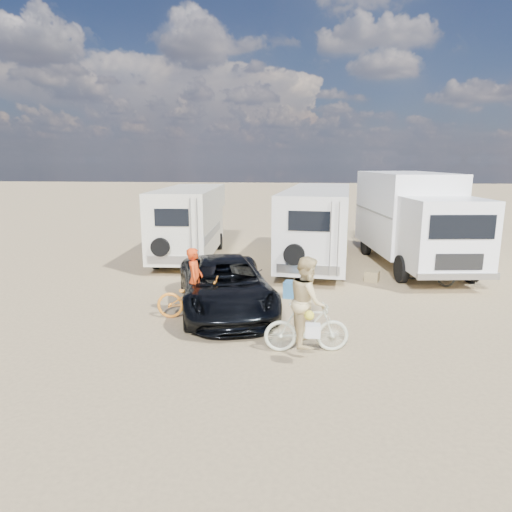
# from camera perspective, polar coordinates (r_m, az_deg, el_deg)

# --- Properties ---
(ground) EXTENTS (140.00, 140.00, 0.00)m
(ground) POSITION_cam_1_polar(r_m,az_deg,el_deg) (11.09, 6.98, -8.81)
(ground) COLOR tan
(ground) RESTS_ON ground
(rv_main) EXTENTS (3.11, 8.02, 2.87)m
(rv_main) POSITION_cam_1_polar(r_m,az_deg,el_deg) (17.56, 7.80, 3.79)
(rv_main) COLOR white
(rv_main) RESTS_ON ground
(rv_left) EXTENTS (2.42, 6.43, 2.84)m
(rv_left) POSITION_cam_1_polar(r_m,az_deg,el_deg) (18.37, -8.36, 4.09)
(rv_left) COLOR silver
(rv_left) RESTS_ON ground
(box_truck) EXTENTS (3.40, 7.65, 3.47)m
(box_truck) POSITION_cam_1_polar(r_m,az_deg,el_deg) (17.63, 19.47, 4.22)
(box_truck) COLOR white
(box_truck) RESTS_ON ground
(dark_suv) EXTENTS (3.54, 5.39, 1.38)m
(dark_suv) POSITION_cam_1_polar(r_m,az_deg,el_deg) (11.97, -3.97, -3.69)
(dark_suv) COLOR black
(dark_suv) RESTS_ON ground
(bike_man) EXTENTS (2.00, 0.80, 1.03)m
(bike_man) POSITION_cam_1_polar(r_m,az_deg,el_deg) (11.48, -7.68, -5.37)
(bike_man) COLOR orange
(bike_man) RESTS_ON ground
(bike_woman) EXTENTS (1.82, 0.70, 1.07)m
(bike_woman) POSITION_cam_1_polar(r_m,az_deg,el_deg) (9.50, 6.44, -9.00)
(bike_woman) COLOR beige
(bike_woman) RESTS_ON ground
(rider_man) EXTENTS (0.43, 0.62, 1.64)m
(rider_man) POSITION_cam_1_polar(r_m,az_deg,el_deg) (11.39, -7.73, -3.92)
(rider_man) COLOR red
(rider_man) RESTS_ON ground
(rider_woman) EXTENTS (0.80, 0.98, 1.86)m
(rider_woman) POSITION_cam_1_polar(r_m,az_deg,el_deg) (9.36, 6.49, -6.73)
(rider_woman) COLOR #D5BC7F
(rider_woman) RESTS_ON ground
(bike_parked) EXTENTS (1.75, 1.71, 0.95)m
(bike_parked) POSITION_cam_1_polar(r_m,az_deg,el_deg) (15.66, 21.06, -1.51)
(bike_parked) COLOR #272927
(bike_parked) RESTS_ON ground
(cooler) EXTENTS (0.66, 0.53, 0.47)m
(cooler) POSITION_cam_1_polar(r_m,az_deg,el_deg) (13.16, 4.89, -4.29)
(cooler) COLOR #2D608D
(cooler) RESTS_ON ground
(crate) EXTENTS (0.55, 0.55, 0.34)m
(crate) POSITION_cam_1_polar(r_m,az_deg,el_deg) (15.39, 14.54, -2.48)
(crate) COLOR #907D52
(crate) RESTS_ON ground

